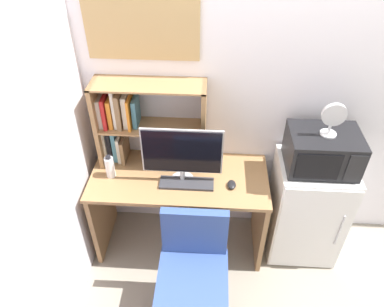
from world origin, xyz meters
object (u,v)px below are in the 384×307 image
Objects in this scene: monitor at (182,154)px; water_bottle at (110,167)px; keyboard at (187,183)px; desk_chair at (193,278)px; mini_fridge at (306,208)px; hutch_bookshelf at (134,120)px; desk_fan at (333,118)px; microwave at (322,151)px; computer_mouse at (232,185)px; wall_corkboard at (142,27)px.

monitor reaches higher than water_bottle.
desk_chair reaches higher than keyboard.
water_bottle is 1.58m from mini_fridge.
hutch_bookshelf is at bearing 148.76° from monitor.
monitor is 0.64× the size of mini_fridge.
desk_fan is at bearing 2.06° from water_bottle.
mini_fridge reaches higher than keyboard.
water_bottle is 0.21× the size of mini_fridge.
microwave is at bearing 89.89° from mini_fridge.
desk_chair is (0.08, -0.52, -0.40)m from keyboard.
mini_fridge is at bearing -90.11° from microwave.
keyboard is 0.58m from water_bottle.
computer_mouse is 0.11× the size of mini_fridge.
keyboard is 1.01m from mini_fridge.
hutch_bookshelf is 1.20m from desk_chair.
monitor is at bearing -175.69° from microwave.
desk_chair is (-0.87, -0.64, -0.07)m from mini_fridge.
wall_corkboard reaches higher than mini_fridge.
wall_corkboard is (0.27, 0.32, 0.94)m from water_bottle.
monitor is 0.77× the size of wall_corkboard.
water_bottle is at bearing -177.94° from desk_fan.
monitor is 0.88m from wall_corkboard.
mini_fridge is at bearing 10.45° from computer_mouse.
mini_fridge is 0.87m from desk_fan.
mini_fridge is at bearing -11.56° from wall_corkboard.
microwave is (0.00, 0.00, 0.59)m from mini_fridge.
desk_chair is at bearing -144.06° from desk_fan.
keyboard is 0.44× the size of mini_fridge.
wall_corkboard is (-1.26, 0.26, 0.75)m from microwave.
computer_mouse is at bearing -20.13° from hutch_bookshelf.
water_bottle is 0.22× the size of desk_chair.
keyboard is at bearing -33.67° from hutch_bookshelf.
wall_corkboard reaches higher than desk_chair.
hutch_bookshelf reaches higher than microwave.
keyboard is 0.66m from desk_chair.
wall_corkboard is at bearing 168.57° from microwave.
water_bottle reaches higher than computer_mouse.
microwave is 0.65× the size of wall_corkboard.
hutch_bookshelf is 0.61m from keyboard.
hutch_bookshelf is at bearing 173.38° from desk_fan.
microwave is at bearing 137.26° from desk_fan.
monitor is at bearing 101.47° from desk_chair.
water_bottle reaches higher than mini_fridge.
water_bottle reaches higher than desk_chair.
wall_corkboard is at bearing 149.76° from computer_mouse.
microwave is at bearing 7.15° from keyboard.
monitor is 0.99m from microwave.
monitor is 2.35× the size of desk_fan.
desk_fan reaches higher than computer_mouse.
desk_chair is (-0.87, -0.64, -0.66)m from microwave.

